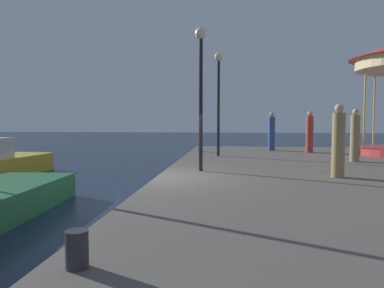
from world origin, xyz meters
The scene contains 9 objects.
ground_plane centered at (0.00, 0.00, 0.00)m, with size 120.00×120.00×0.00m, color #162338.
lamp_post_near_edge centered at (1.12, 1.18, 3.75)m, with size 0.36×0.36×4.32m.
lamp_post_mid_promenade centered at (1.49, 5.91, 3.81)m, with size 0.36×0.36×4.42m.
bollard_south centered at (0.44, -6.34, 1.00)m, with size 0.24×0.24×0.40m, color #2D2D33.
bollard_north centered at (0.52, 8.09, 1.00)m, with size 0.24×0.24×0.40m, color #2D2D33.
person_near_carousel centered at (4.09, 9.11, 1.72)m, with size 0.34×0.34×1.95m.
person_mid_promenade centered at (6.64, 4.30, 1.73)m, with size 0.34×0.34×1.98m.
person_by_the_water centered at (4.92, 0.32, 1.74)m, with size 0.34×0.34×1.99m.
person_far_corner centered at (5.77, 8.10, 1.73)m, with size 0.34×0.34×1.98m.
Camera 1 is at (2.04, -9.95, 2.35)m, focal length 34.38 mm.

